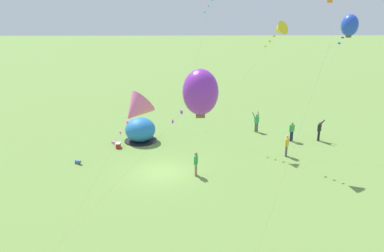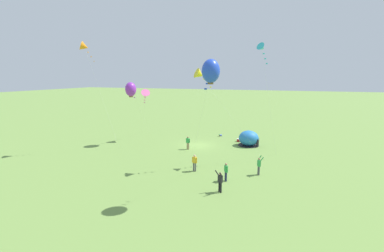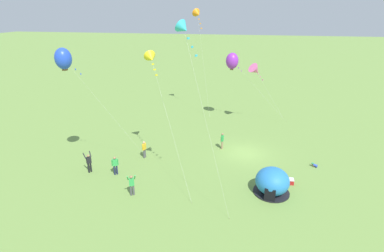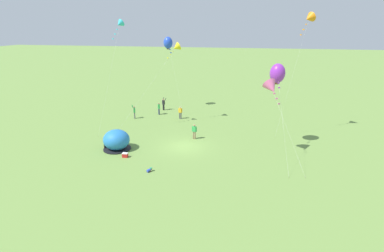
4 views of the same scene
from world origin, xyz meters
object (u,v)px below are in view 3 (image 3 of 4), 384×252
(kite_purple, at_px, (232,61))
(kite_yellow, at_px, (151,58))
(cooler_box, at_px, (291,181))
(person_strolling, at_px, (222,140))
(person_flying_kite, at_px, (89,162))
(person_with_toddler, at_px, (115,165))
(kite_pink, at_px, (256,70))
(toddler_crawling, at_px, (314,165))
(kite_orange, at_px, (198,14))
(person_center_field, at_px, (144,149))
(person_arms_raised, at_px, (132,184))
(kite_cyan, at_px, (184,29))
(popup_tent, at_px, (272,182))
(kite_blue, at_px, (63,59))

(kite_purple, bearing_deg, kite_yellow, 152.82)
(cooler_box, xyz_separation_m, person_strolling, (5.60, 6.25, 0.74))
(person_flying_kite, xyz_separation_m, kite_yellow, (3.44, -4.98, 8.59))
(person_with_toddler, relative_size, kite_pink, 0.23)
(cooler_box, xyz_separation_m, toddler_crawling, (3.36, -2.42, -0.04))
(person_strolling, relative_size, kite_orange, 0.13)
(person_center_field, distance_m, kite_pink, 16.18)
(person_arms_raised, relative_size, person_with_toddler, 1.10)
(person_center_field, xyz_separation_m, kite_yellow, (-0.11, -1.16, 8.63))
(cooler_box, height_order, kite_cyan, kite_cyan)
(popup_tent, distance_m, kite_yellow, 14.12)
(popup_tent, bearing_deg, person_with_toddler, 88.65)
(kite_orange, bearing_deg, toddler_crawling, -135.84)
(toddler_crawling, xyz_separation_m, kite_purple, (10.66, 8.54, 7.48))
(kite_blue, bearing_deg, toddler_crawling, -78.73)
(kite_orange, bearing_deg, person_strolling, -157.93)
(popup_tent, relative_size, person_arms_raised, 1.49)
(person_center_field, distance_m, person_flying_kite, 5.22)
(kite_orange, bearing_deg, person_flying_kite, 161.04)
(person_arms_raised, bearing_deg, toddler_crawling, -63.31)
(person_arms_raised, bearing_deg, popup_tent, -77.33)
(person_center_field, xyz_separation_m, kite_pink, (11.23, -10.11, 5.79))
(toddler_crawling, xyz_separation_m, kite_yellow, (-1.29, 14.67, 9.41))
(kite_orange, xyz_separation_m, kite_yellow, (-15.00, 1.36, -3.31))
(cooler_box, bearing_deg, kite_yellow, 80.42)
(cooler_box, distance_m, kite_blue, 20.89)
(kite_blue, bearing_deg, kite_purple, -39.95)
(person_arms_raised, bearing_deg, kite_cyan, -81.03)
(popup_tent, bearing_deg, cooler_box, -45.77)
(person_strolling, distance_m, kite_pink, 10.16)
(cooler_box, relative_size, toddler_crawling, 1.02)
(person_with_toddler, relative_size, kite_orange, 0.13)
(kite_cyan, bearing_deg, person_with_toddler, 72.78)
(kite_pink, relative_size, kite_cyan, 0.59)
(person_strolling, distance_m, kite_yellow, 11.09)
(kite_blue, height_order, kite_cyan, kite_cyan)
(cooler_box, relative_size, person_center_field, 0.32)
(toddler_crawling, distance_m, person_flying_kite, 20.23)
(person_with_toddler, distance_m, kite_blue, 9.59)
(person_arms_raised, bearing_deg, person_with_toddler, 43.73)
(kite_cyan, bearing_deg, popup_tent, -75.09)
(person_strolling, distance_m, person_flying_kite, 13.01)
(kite_pink, distance_m, kite_cyan, 18.35)
(toddler_crawling, xyz_separation_m, person_center_field, (-1.17, 15.84, 0.79))
(person_arms_raised, distance_m, person_center_field, 6.31)
(kite_yellow, bearing_deg, kite_orange, -5.17)
(toddler_crawling, distance_m, person_strolling, 8.98)
(cooler_box, bearing_deg, kite_blue, 92.53)
(kite_cyan, bearing_deg, person_center_field, 43.17)
(person_flying_kite, bearing_deg, kite_blue, 67.09)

